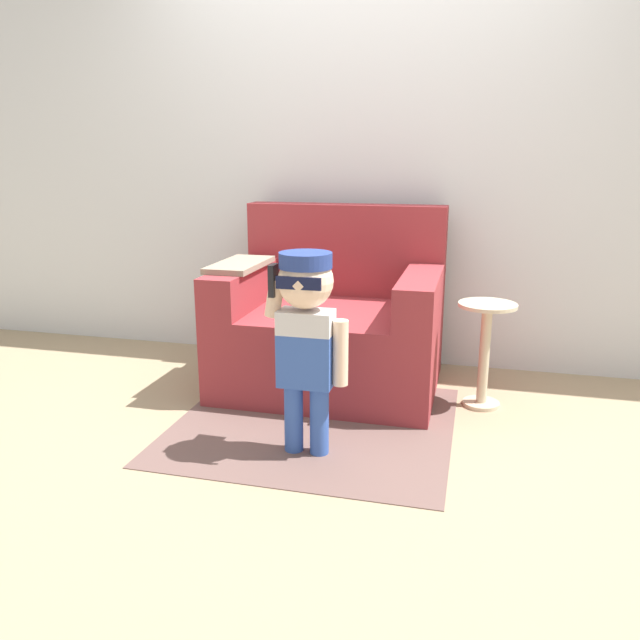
{
  "coord_description": "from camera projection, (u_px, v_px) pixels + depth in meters",
  "views": [
    {
      "loc": [
        0.69,
        -3.07,
        1.24
      ],
      "look_at": [
        -0.01,
        -0.31,
        0.48
      ],
      "focal_mm": 35.0,
      "sensor_mm": 36.0,
      "label": 1
    }
  ],
  "objects": [
    {
      "name": "rug",
      "position": [
        314.0,
        423.0,
        2.96
      ],
      "size": [
        1.29,
        1.23,
        0.01
      ],
      "color": "brown",
      "rests_on": "ground_plane"
    },
    {
      "name": "person_child",
      "position": [
        306.0,
        322.0,
        2.54
      ],
      "size": [
        0.35,
        0.27,
        0.87
      ],
      "color": "#3356AD",
      "rests_on": "ground_plane"
    },
    {
      "name": "armchair",
      "position": [
        332.0,
        326.0,
        3.41
      ],
      "size": [
        1.16,
        0.9,
        0.97
      ],
      "color": "maroon",
      "rests_on": "ground_plane"
    },
    {
      "name": "ground_plane",
      "position": [
        337.0,
        393.0,
        3.35
      ],
      "size": [
        10.0,
        10.0,
        0.0
      ],
      "primitive_type": "plane",
      "color": "#998466"
    },
    {
      "name": "side_table",
      "position": [
        485.0,
        345.0,
        3.1
      ],
      "size": [
        0.29,
        0.29,
        0.54
      ],
      "color": "beige",
      "rests_on": "ground_plane"
    },
    {
      "name": "wall_back",
      "position": [
        363.0,
        144.0,
        3.63
      ],
      "size": [
        10.0,
        0.05,
        2.6
      ],
      "color": "silver",
      "rests_on": "ground_plane"
    }
  ]
}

